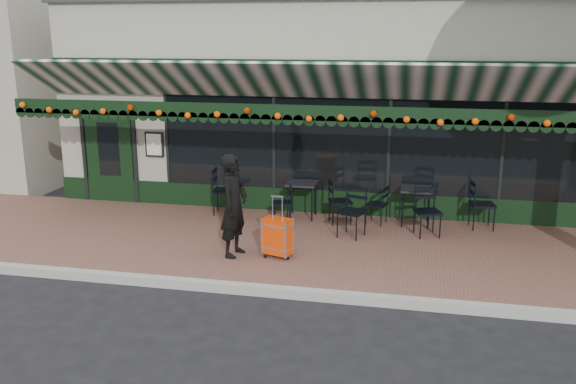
% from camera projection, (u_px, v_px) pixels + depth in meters
% --- Properties ---
extents(ground, '(80.00, 80.00, 0.00)m').
position_uv_depth(ground, '(280.00, 294.00, 9.28)').
color(ground, black).
rests_on(ground, ground).
extents(sidewalk, '(18.00, 4.00, 0.15)m').
position_uv_depth(sidewalk, '(303.00, 246.00, 11.16)').
color(sidewalk, brown).
rests_on(sidewalk, ground).
extents(curb, '(18.00, 0.16, 0.15)m').
position_uv_depth(curb, '(279.00, 292.00, 9.19)').
color(curb, '#9E9E99').
rests_on(curb, ground).
extents(restaurant_building, '(12.00, 9.60, 4.50)m').
position_uv_depth(restaurant_building, '(343.00, 96.00, 16.14)').
color(restaurant_building, gray).
rests_on(restaurant_building, ground).
extents(woman, '(0.53, 0.71, 1.77)m').
position_uv_depth(woman, '(234.00, 206.00, 10.30)').
color(woman, black).
rests_on(woman, sidewalk).
extents(suitcase, '(0.53, 0.40, 1.07)m').
position_uv_depth(suitcase, '(278.00, 237.00, 10.33)').
color(suitcase, '#E13907').
rests_on(suitcase, sidewalk).
extents(cafe_table_a, '(0.60, 0.60, 0.74)m').
position_uv_depth(cafe_table_a, '(416.00, 192.00, 12.04)').
color(cafe_table_a, black).
rests_on(cafe_table_a, sidewalk).
extents(cafe_table_b, '(0.60, 0.60, 0.74)m').
position_uv_depth(cafe_table_b, '(302.00, 186.00, 12.53)').
color(cafe_table_b, black).
rests_on(cafe_table_b, sidewalk).
extents(chair_a_left, '(0.48, 0.48, 0.78)m').
position_uv_depth(chair_a_left, '(377.00, 205.00, 12.18)').
color(chair_a_left, black).
rests_on(chair_a_left, sidewalk).
extents(chair_a_right, '(0.53, 0.53, 0.94)m').
position_uv_depth(chair_a_right, '(482.00, 205.00, 11.85)').
color(chair_a_right, black).
rests_on(chair_a_right, sidewalk).
extents(chair_a_front, '(0.58, 0.58, 0.92)m').
position_uv_depth(chair_a_front, '(428.00, 212.00, 11.41)').
color(chair_a_front, black).
rests_on(chair_a_front, sidewalk).
extents(chair_b_left, '(0.48, 0.48, 0.77)m').
position_uv_depth(chair_b_left, '(282.00, 203.00, 12.32)').
color(chair_b_left, black).
rests_on(chair_b_left, sidewalk).
extents(chair_b_right, '(0.57, 0.57, 0.89)m').
position_uv_depth(chair_b_right, '(340.00, 202.00, 12.18)').
color(chair_b_right, black).
rests_on(chair_b_right, sidewalk).
extents(chair_b_front, '(0.60, 0.60, 0.95)m').
position_uv_depth(chair_b_front, '(352.00, 212.00, 11.37)').
color(chair_b_front, black).
rests_on(chair_b_front, sidewalk).
extents(chair_solo, '(0.55, 0.55, 0.98)m').
position_uv_depth(chair_solo, '(225.00, 191.00, 12.82)').
color(chair_solo, black).
rests_on(chair_solo, sidewalk).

